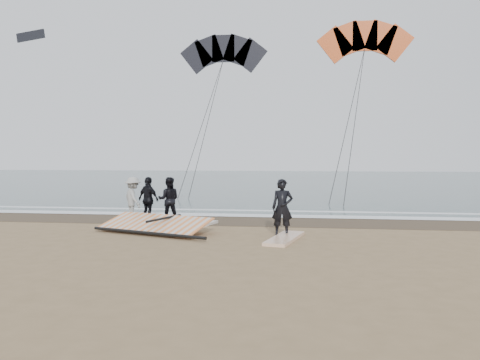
{
  "coord_description": "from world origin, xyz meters",
  "views": [
    {
      "loc": [
        2.55,
        -12.62,
        2.43
      ],
      "look_at": [
        0.49,
        3.0,
        1.6
      ],
      "focal_mm": 35.0,
      "sensor_mm": 36.0,
      "label": 1
    }
  ],
  "objects_px": {
    "man_main": "(282,208)",
    "board_cream": "(194,226)",
    "sail_rig": "(155,225)",
    "board_white": "(285,238)"
  },
  "relations": [
    {
      "from": "man_main",
      "to": "board_cream",
      "type": "distance_m",
      "value": 3.43
    },
    {
      "from": "board_cream",
      "to": "sail_rig",
      "type": "distance_m",
      "value": 1.46
    },
    {
      "from": "man_main",
      "to": "board_cream",
      "type": "xyz_separation_m",
      "value": [
        -3.04,
        1.36,
        -0.81
      ]
    },
    {
      "from": "man_main",
      "to": "sail_rig",
      "type": "bearing_deg",
      "value": 172.94
    },
    {
      "from": "board_white",
      "to": "board_cream",
      "type": "bearing_deg",
      "value": 161.38
    },
    {
      "from": "man_main",
      "to": "board_white",
      "type": "xyz_separation_m",
      "value": [
        0.09,
        -0.59,
        -0.82
      ]
    },
    {
      "from": "man_main",
      "to": "board_white",
      "type": "height_order",
      "value": "man_main"
    },
    {
      "from": "man_main",
      "to": "board_cream",
      "type": "relative_size",
      "value": 0.72
    },
    {
      "from": "board_cream",
      "to": "sail_rig",
      "type": "relative_size",
      "value": 0.61
    },
    {
      "from": "sail_rig",
      "to": "board_white",
      "type": "bearing_deg",
      "value": -12.72
    }
  ]
}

